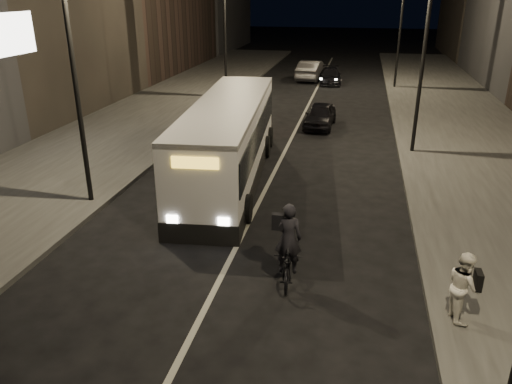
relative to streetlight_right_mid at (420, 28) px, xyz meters
The scene contains 13 objects.
ground 14.18m from the streetlight_right_mid, 113.96° to the right, with size 180.00×180.00×0.00m, color black.
sidewalk_right 6.48m from the streetlight_right_mid, 32.26° to the left, with size 7.00×70.00×0.16m, color #383735.
sidewalk_left 14.94m from the streetlight_right_mid, behind, with size 7.00×70.00×0.16m, color #383735.
streetlight_right_mid is the anchor object (origin of this frame).
streetlight_right_far 16.00m from the streetlight_right_mid, 90.00° to the left, with size 1.20×0.44×8.12m.
streetlight_left_near 13.33m from the streetlight_right_mid, 143.12° to the right, with size 1.20×0.44×8.12m.
streetlight_left_far 14.62m from the streetlight_right_mid, 136.84° to the left, with size 1.20×0.44×8.12m.
city_bus 9.10m from the streetlight_right_mid, 146.63° to the right, with size 3.40×11.28×3.00m.
cyclist_on_bicycle 12.90m from the streetlight_right_mid, 107.58° to the right, with size 0.84×1.96×2.19m.
pedestrian_woman 13.18m from the streetlight_right_mid, 88.76° to the right, with size 0.78×0.60×1.60m, color silver.
car_near 7.42m from the streetlight_right_mid, 136.90° to the left, with size 1.46×3.64×1.24m, color black.
car_mid 20.11m from the streetlight_right_mid, 108.25° to the left, with size 1.64×4.71×1.55m, color #353437.
car_far 18.51m from the streetlight_right_mid, 104.68° to the left, with size 1.61×3.96×1.15m, color black.
Camera 1 is at (3.10, -10.21, 6.84)m, focal length 35.00 mm.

